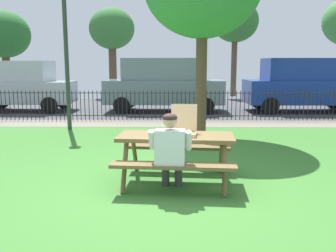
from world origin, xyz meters
TOP-DOWN VIEW (x-y plane):
  - ground at (0.00, 1.41)m, footprint 28.00×10.82m
  - cobblestone_walkway at (0.00, 6.12)m, footprint 28.00×1.40m
  - street_asphalt at (0.00, 10.57)m, footprint 28.00×7.48m
  - picnic_table_foreground at (0.14, 0.33)m, footprint 1.90×1.61m
  - pizza_box_open at (0.25, 0.36)m, footprint 0.46×0.51m
  - adult_at_table at (0.05, -0.16)m, footprint 0.62×0.61m
  - iron_fence_streetside at (0.00, 6.82)m, footprint 18.83×0.03m
  - lamp_post_walkway at (-2.90, 5.04)m, footprint 0.28×0.28m
  - parked_car_left at (-5.88, 9.12)m, footprint 3.93×1.89m
  - parked_car_center at (-0.26, 9.12)m, footprint 4.63×2.01m
  - parked_car_right at (5.26, 9.12)m, footprint 4.62×1.98m
  - far_tree_left at (-9.62, 15.97)m, footprint 2.93×2.93m
  - far_tree_midleft at (-3.42, 15.97)m, footprint 2.57×2.57m
  - far_tree_center at (3.56, 15.97)m, footprint 2.61×2.61m

SIDE VIEW (x-z plane):
  - ground at x=0.00m, z-range -0.02..0.00m
  - street_asphalt at x=0.00m, z-range -0.01..0.00m
  - cobblestone_walkway at x=0.00m, z-range -0.01..0.00m
  - iron_fence_streetside at x=0.00m, z-range 0.01..1.00m
  - picnic_table_foreground at x=0.14m, z-range 0.20..0.99m
  - adult_at_table at x=0.05m, z-range 0.06..1.25m
  - pizza_box_open at x=0.25m, z-range 0.63..1.09m
  - parked_car_left at x=-5.88m, z-range 0.02..2.00m
  - parked_car_center at x=-0.26m, z-range 0.06..2.14m
  - parked_car_right at x=5.26m, z-range 0.06..2.14m
  - lamp_post_walkway at x=-2.90m, z-range 0.46..4.97m
  - far_tree_left at x=-9.62m, z-range 1.06..5.90m
  - far_tree_midleft at x=-3.42m, z-range 1.26..6.26m
  - far_tree_center at x=3.56m, z-range 1.48..6.88m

